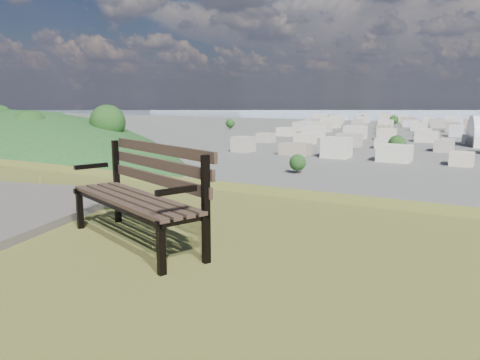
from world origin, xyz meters
The scene contains 5 objects.
park_bench centered at (-0.50, 1.53, 25.52)m, with size 1.83×1.16×0.92m.
grass_tufts centered at (0.44, -0.47, 25.11)m, with size 12.49×7.38×0.28m.
green_wooded_hill centered at (-162.78, 109.52, 0.13)m, with size 171.19×136.95×85.59m.
city_trees centered at (-26.39, 319.00, 4.83)m, with size 406.52×387.20×9.98m.
far_hills centered at (-60.92, 1402.93, 25.47)m, with size 2050.00×340.00×60.00m.
Camera 1 is at (2.38, -1.74, 26.35)m, focal length 35.00 mm.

